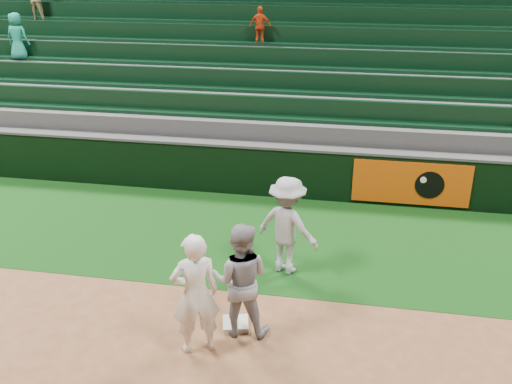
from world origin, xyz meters
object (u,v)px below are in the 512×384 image
(base_coach, at_px, (287,226))
(first_base, at_px, (236,324))
(first_baseman, at_px, (195,294))
(baserunner, at_px, (241,280))

(base_coach, bearing_deg, first_base, 95.04)
(first_base, distance_m, first_baseman, 1.19)
(first_baseman, bearing_deg, first_base, -150.39)
(first_base, height_order, first_baseman, first_baseman)
(first_baseman, xyz_separation_m, base_coach, (1.00, 2.45, -0.03))
(first_baseman, relative_size, base_coach, 1.04)
(baserunner, height_order, base_coach, base_coach)
(first_base, bearing_deg, base_coach, 72.81)
(first_baseman, bearing_deg, baserunner, -159.99)
(first_baseman, height_order, baserunner, first_baseman)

